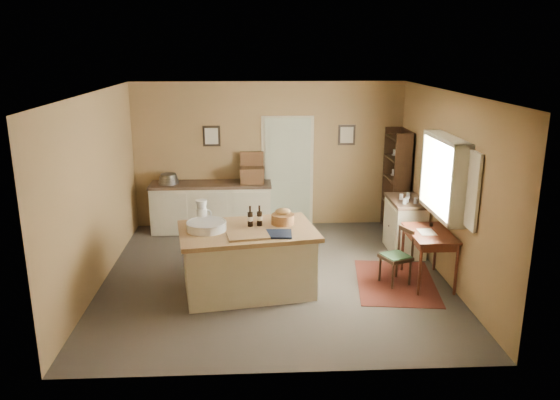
{
  "coord_description": "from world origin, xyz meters",
  "views": [
    {
      "loc": [
        -0.3,
        -7.51,
        3.3
      ],
      "look_at": [
        0.09,
        0.11,
        1.15
      ],
      "focal_mm": 35.0,
      "sensor_mm": 36.0,
      "label": 1
    }
  ],
  "objects_px": {
    "writing_desk": "(430,238)",
    "desk_chair": "(396,257)",
    "sideboard": "(212,205)",
    "work_island": "(247,258)",
    "shelving_unit": "(399,181)",
    "right_cabinet": "(405,225)"
  },
  "relations": [
    {
      "from": "writing_desk",
      "to": "desk_chair",
      "type": "distance_m",
      "value": 0.55
    },
    {
      "from": "sideboard",
      "to": "writing_desk",
      "type": "height_order",
      "value": "sideboard"
    },
    {
      "from": "work_island",
      "to": "desk_chair",
      "type": "relative_size",
      "value": 2.52
    },
    {
      "from": "shelving_unit",
      "to": "right_cabinet",
      "type": "bearing_deg",
      "value": -98.0
    },
    {
      "from": "work_island",
      "to": "sideboard",
      "type": "xyz_separation_m",
      "value": [
        -0.67,
        2.67,
        -0.0
      ]
    },
    {
      "from": "desk_chair",
      "to": "shelving_unit",
      "type": "relative_size",
      "value": 0.42
    },
    {
      "from": "work_island",
      "to": "writing_desk",
      "type": "bearing_deg",
      "value": -6.15
    },
    {
      "from": "work_island",
      "to": "sideboard",
      "type": "relative_size",
      "value": 0.91
    },
    {
      "from": "writing_desk",
      "to": "shelving_unit",
      "type": "bearing_deg",
      "value": 86.3
    },
    {
      "from": "writing_desk",
      "to": "right_cabinet",
      "type": "distance_m",
      "value": 1.27
    },
    {
      "from": "work_island",
      "to": "shelving_unit",
      "type": "distance_m",
      "value": 3.72
    },
    {
      "from": "sideboard",
      "to": "right_cabinet",
      "type": "height_order",
      "value": "sideboard"
    },
    {
      "from": "work_island",
      "to": "desk_chair",
      "type": "bearing_deg",
      "value": -5.88
    },
    {
      "from": "work_island",
      "to": "right_cabinet",
      "type": "height_order",
      "value": "work_island"
    },
    {
      "from": "writing_desk",
      "to": "shelving_unit",
      "type": "xyz_separation_m",
      "value": [
        0.15,
        2.31,
        0.27
      ]
    },
    {
      "from": "sideboard",
      "to": "writing_desk",
      "type": "bearing_deg",
      "value": -37.61
    },
    {
      "from": "work_island",
      "to": "desk_chair",
      "type": "height_order",
      "value": "work_island"
    },
    {
      "from": "sideboard",
      "to": "desk_chair",
      "type": "height_order",
      "value": "sideboard"
    },
    {
      "from": "desk_chair",
      "to": "shelving_unit",
      "type": "bearing_deg",
      "value": 51.68
    },
    {
      "from": "desk_chair",
      "to": "work_island",
      "type": "bearing_deg",
      "value": 160.43
    },
    {
      "from": "sideboard",
      "to": "desk_chair",
      "type": "xyz_separation_m",
      "value": [
        2.78,
        -2.53,
        -0.08
      ]
    },
    {
      "from": "work_island",
      "to": "writing_desk",
      "type": "distance_m",
      "value": 2.61
    }
  ]
}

